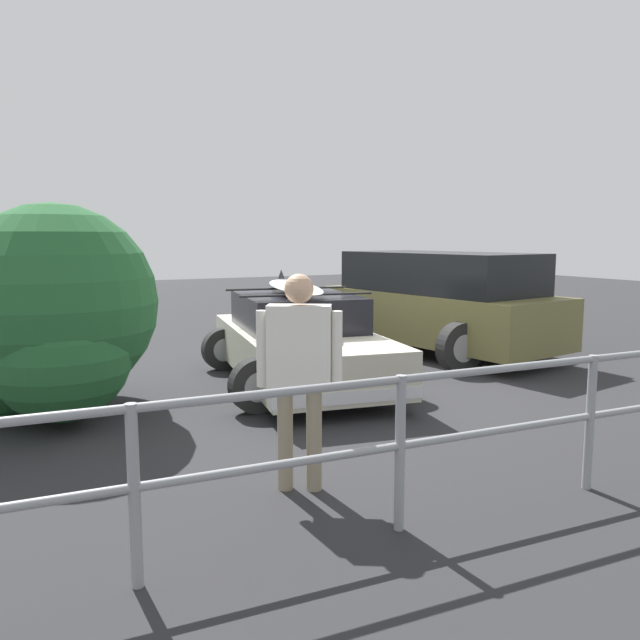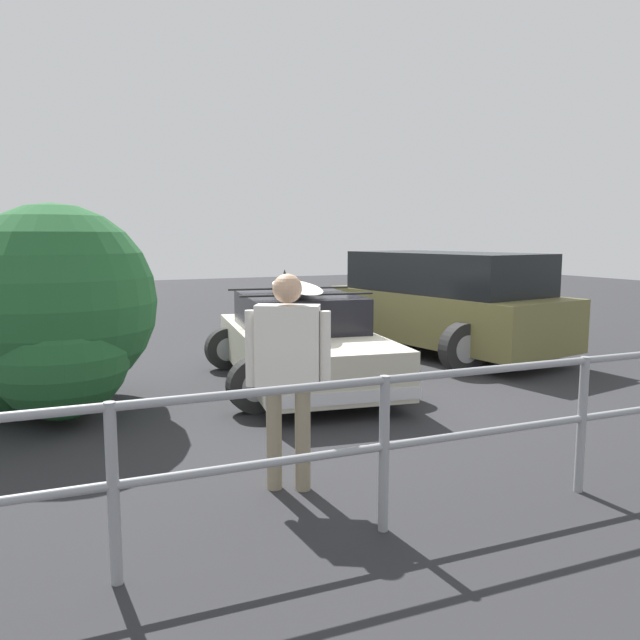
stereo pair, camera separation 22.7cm
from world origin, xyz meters
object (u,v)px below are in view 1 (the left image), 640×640
(sedan_car, at_px, (299,341))
(person_bystander, at_px, (299,362))
(suv_car, at_px, (438,301))
(bush_near_left, at_px, (43,315))

(sedan_car, bearing_deg, person_bystander, 64.98)
(suv_car, bearing_deg, sedan_car, 17.39)
(suv_car, xyz_separation_m, person_bystander, (4.64, 4.28, 0.14))
(sedan_car, bearing_deg, bush_near_left, 2.29)
(sedan_car, xyz_separation_m, bush_near_left, (3.18, 0.13, 0.55))
(suv_car, distance_m, person_bystander, 6.31)
(sedan_car, distance_m, person_bystander, 3.68)
(person_bystander, distance_m, bush_near_left, 3.58)
(person_bystander, bearing_deg, sedan_car, -115.02)
(suv_car, bearing_deg, person_bystander, 42.66)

